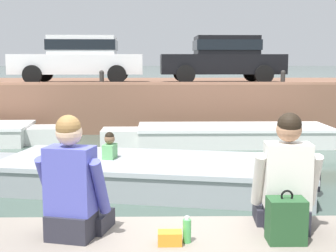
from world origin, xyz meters
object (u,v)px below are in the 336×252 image
car_left_inner_white (80,57)px  person_seated_left (73,190)px  mooring_bollard_east (283,77)px  car_centre_black (223,57)px  person_seated_right (286,185)px  mooring_bollard_mid (102,77)px  motorboat_passing (139,173)px  backpack_on_ledge (286,220)px  bottle_drink (187,230)px  boat_moored_central_white (224,135)px

car_left_inner_white → person_seated_left: size_ratio=4.48×
mooring_bollard_east → person_seated_left: mooring_bollard_east is taller
car_centre_black → person_seated_right: size_ratio=4.23×
person_seated_right → mooring_bollard_mid: bearing=104.5°
car_left_inner_white → person_seated_right: (3.67, -12.08, -1.11)m
motorboat_passing → person_seated_right: person_seated_right is taller
mooring_bollard_east → backpack_on_ledge: mooring_bollard_east is taller
mooring_bollard_mid → mooring_bollard_east: 5.65m
motorboat_passing → bottle_drink: size_ratio=32.75×
motorboat_passing → person_seated_left: (-0.29, -4.71, 1.02)m
bottle_drink → person_seated_left: bearing=170.3°
mooring_bollard_mid → person_seated_right: (2.82, -10.93, -0.50)m
mooring_bollard_east → car_centre_black: bearing=146.4°
mooring_bollard_east → person_seated_right: mooring_bollard_east is taller
car_left_inner_white → motorboat_passing: bearing=-73.2°
backpack_on_ledge → mooring_bollard_east: bearing=75.5°
boat_moored_central_white → person_seated_right: 8.98m
mooring_bollard_east → person_seated_right: bearing=-104.5°
mooring_bollard_mid → person_seated_left: (1.13, -11.06, -0.50)m
car_left_inner_white → mooring_bollard_east: (6.49, -1.15, -0.61)m
person_seated_right → backpack_on_ledge: bearing=-103.9°
car_centre_black → bottle_drink: car_centre_black is taller
person_seated_right → backpack_on_ledge: size_ratio=2.37×
boat_moored_central_white → car_left_inner_white: (-4.39, 3.19, 2.13)m
motorboat_passing → bottle_drink: bearing=-83.2°
backpack_on_ledge → car_centre_black: bearing=84.7°
person_seated_right → backpack_on_ledge: person_seated_right is taller
car_centre_black → person_seated_left: size_ratio=4.23×
car_left_inner_white → car_centre_black: 4.76m
boat_moored_central_white → mooring_bollard_east: (2.10, 2.04, 1.52)m
motorboat_passing → car_centre_black: 8.18m
boat_moored_central_white → motorboat_passing: motorboat_passing is taller
boat_moored_central_white → person_seated_right: (-0.72, -8.89, 1.02)m
motorboat_passing → person_seated_left: person_seated_left is taller
bottle_drink → backpack_on_ledge: size_ratio=0.50×
boat_moored_central_white → car_left_inner_white: car_left_inner_white is taller
car_left_inner_white → bottle_drink: size_ratio=21.21×
boat_moored_central_white → person_seated_right: person_seated_right is taller
boat_moored_central_white → backpack_on_ledge: bearing=-94.9°
motorboat_passing → car_left_inner_white: car_left_inner_white is taller
boat_moored_central_white → bottle_drink: bearing=-99.5°
backpack_on_ledge → person_seated_right: bearing=76.1°
person_seated_left → person_seated_right: 1.70m
motorboat_passing → person_seated_right: bearing=-73.0°
boat_moored_central_white → car_centre_black: car_centre_black is taller
boat_moored_central_white → motorboat_passing: bearing=-116.2°
car_centre_black → person_seated_right: car_centre_black is taller
mooring_bollard_east → bottle_drink: (-3.64, -11.21, -0.77)m
boat_moored_central_white → mooring_bollard_mid: (-3.55, 2.04, 1.52)m
mooring_bollard_mid → backpack_on_ledge: mooring_bollard_mid is taller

